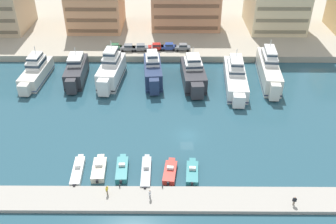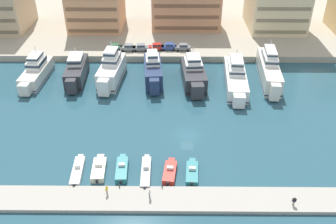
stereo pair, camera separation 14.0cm
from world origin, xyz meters
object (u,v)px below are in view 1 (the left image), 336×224
object	(u,v)px
car_grey_center_right	(183,47)
yacht_ivory_mid_right	(269,69)
car_grey_left	(128,47)
car_blue_center	(169,46)
yacht_charcoal_center	(193,74)
motorboat_cream_left	(99,169)
motorboat_teal_center_right	(192,172)
motorboat_teal_mid_left	(122,169)
car_green_far_left	(114,47)
pedestrian_far_side	(107,189)
yacht_charcoal_left	(76,71)
pedestrian_near_edge	(294,200)
yacht_white_center_right	(235,76)
motorboat_white_far_left	(78,171)
pedestrian_mid_deck	(150,193)
yacht_white_mid_left	(111,70)
yacht_ivory_far_left	(36,72)
motorboat_grey_center_left	(146,172)
car_grey_mid_left	(140,47)
motorboat_red_center	(170,172)
car_red_center_left	(156,47)
yacht_navy_center_left	(153,71)

from	to	relation	value
car_grey_center_right	yacht_ivory_mid_right	bearing A→B (deg)	-33.14
car_grey_left	car_blue_center	world-z (taller)	same
yacht_charcoal_center	motorboat_cream_left	bearing A→B (deg)	-119.39
motorboat_teal_center_right	motorboat_teal_mid_left	bearing A→B (deg)	178.05
car_green_far_left	pedestrian_far_side	world-z (taller)	car_green_far_left
yacht_charcoal_left	pedestrian_near_edge	bearing A→B (deg)	-44.40
motorboat_cream_left	pedestrian_near_edge	world-z (taller)	pedestrian_near_edge
motorboat_teal_mid_left	pedestrian_near_edge	size ratio (longest dim) A/B	4.17
yacht_white_center_right	motorboat_white_far_left	world-z (taller)	yacht_white_center_right
car_grey_center_right	pedestrian_mid_deck	xyz separation A→B (m)	(-6.32, -51.88, -0.99)
yacht_charcoal_left	pedestrian_near_edge	distance (m)	57.02
yacht_white_mid_left	car_grey_left	bearing A→B (deg)	78.69
yacht_charcoal_center	yacht_white_center_right	bearing A→B (deg)	-5.11
yacht_ivory_far_left	yacht_charcoal_left	distance (m)	9.52
car_grey_center_right	motorboat_grey_center_left	bearing A→B (deg)	-98.99
motorboat_grey_center_left	motorboat_white_far_left	bearing A→B (deg)	179.01
car_grey_mid_left	yacht_white_mid_left	bearing A→B (deg)	-113.84
motorboat_red_center	car_grey_left	distance (m)	46.93
yacht_white_center_right	pedestrian_near_edge	xyz separation A→B (m)	(3.39, -37.52, -0.61)
yacht_charcoal_left	pedestrian_far_side	world-z (taller)	yacht_charcoal_left
motorboat_red_center	car_green_far_left	bearing A→B (deg)	107.97
yacht_charcoal_center	car_red_center_left	xyz separation A→B (m)	(-9.14, 14.89, 0.26)
motorboat_cream_left	motorboat_grey_center_left	xyz separation A→B (m)	(7.90, -0.59, -0.09)
car_grey_left	car_red_center_left	world-z (taller)	same
motorboat_red_center	motorboat_teal_mid_left	bearing A→B (deg)	175.95
yacht_charcoal_left	motorboat_grey_center_left	distance (m)	37.51
motorboat_teal_center_right	yacht_navy_center_left	bearing A→B (deg)	103.70
yacht_ivory_far_left	pedestrian_mid_deck	distance (m)	48.04
car_red_center_left	pedestrian_far_side	world-z (taller)	car_red_center_left
car_green_far_left	car_blue_center	world-z (taller)	same
pedestrian_near_edge	pedestrian_mid_deck	xyz separation A→B (m)	(-21.50, 1.23, 0.06)
car_green_far_left	pedestrian_near_edge	xyz separation A→B (m)	(33.33, -53.05, -1.05)
yacht_charcoal_center	car_grey_center_right	bearing A→B (deg)	98.03
yacht_ivory_far_left	car_grey_center_right	size ratio (longest dim) A/B	3.93
motorboat_cream_left	yacht_white_center_right	bearing A→B (deg)	47.81
yacht_white_mid_left	car_grey_center_right	world-z (taller)	yacht_white_mid_left
yacht_ivory_far_left	car_red_center_left	bearing A→B (deg)	25.85
yacht_ivory_far_left	yacht_white_mid_left	world-z (taller)	yacht_white_mid_left
motorboat_grey_center_left	motorboat_teal_center_right	bearing A→B (deg)	1.39
yacht_ivory_far_left	yacht_charcoal_center	xyz separation A→B (m)	(37.15, -1.32, 0.21)
yacht_charcoal_center	motorboat_cream_left	size ratio (longest dim) A/B	2.43
yacht_ivory_mid_right	pedestrian_near_edge	xyz separation A→B (m)	(-4.76, -40.09, -1.18)
motorboat_red_center	pedestrian_far_side	distance (m)	11.03
yacht_white_mid_left	motorboat_cream_left	size ratio (longest dim) A/B	2.43
motorboat_white_far_left	car_grey_left	world-z (taller)	car_grey_left
motorboat_red_center	pedestrian_far_side	bearing A→B (deg)	-151.86
car_grey_left	car_grey_center_right	size ratio (longest dim) A/B	1.00
motorboat_teal_mid_left	car_blue_center	bearing A→B (deg)	80.52
yacht_white_mid_left	motorboat_white_far_left	bearing A→B (deg)	-92.66
motorboat_grey_center_left	car_red_center_left	size ratio (longest dim) A/B	1.94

